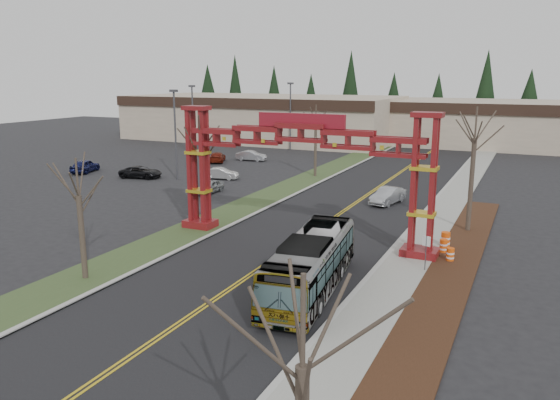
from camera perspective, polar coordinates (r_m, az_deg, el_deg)
The scene contains 33 objects.
ground at distance 22.92m, azimuth -16.61°, elevation -16.31°, with size 200.00×200.00×0.00m, color black.
road at distance 43.38m, azimuth 5.73°, elevation -1.82°, with size 12.00×110.00×0.02m, color black.
lane_line_left at distance 43.41m, azimuth 5.58°, elevation -1.79°, with size 0.12×100.00×0.01m, color gold.
lane_line_right at distance 43.34m, azimuth 5.88°, elevation -1.82°, with size 0.12×100.00×0.01m, color gold.
curb_right at distance 41.81m, azimuth 13.71°, elevation -2.60°, with size 0.30×110.00×0.15m, color #ACACA6.
sidewalk_right at distance 41.57m, azimuth 15.66°, elevation -2.81°, with size 2.60×110.00×0.14m, color gray.
landscape_strip at distance 27.18m, azimuth 15.65°, elevation -11.30°, with size 2.60×50.00×0.12m, color #321D10.
grass_median at distance 46.54m, azimuth -3.59°, elevation -0.73°, with size 4.00×110.00×0.08m, color #384A25.
curb_left at distance 45.69m, azimuth -1.55°, elevation -0.92°, with size 0.30×110.00×0.15m, color #ACACA6.
gateway_arch at distance 35.78m, azimuth 2.18°, elevation 4.86°, with size 18.20×1.60×8.90m.
retail_building_west at distance 97.31m, azimuth -1.72°, elevation 8.63°, with size 46.00×22.30×7.50m.
retail_building_east at distance 94.96m, azimuth 22.95°, elevation 7.37°, with size 38.00×20.30×7.00m.
conifer_treeline at distance 107.58m, azimuth 18.15°, elevation 9.86°, with size 116.10×5.60×13.00m.
transit_bus at distance 28.30m, azimuth 3.24°, elevation -6.70°, with size 2.52×10.77×3.00m, color #ADAFB5.
silver_sedan at distance 48.55m, azimuth 11.20°, elevation 0.44°, with size 1.52×4.37×1.44m, color #A5A8AD.
parked_car_near_a at distance 52.51m, azimuth -7.37°, elevation 1.40°, with size 1.46×3.63×1.24m, color #919698.
parked_car_near_b at distance 59.39m, azimuth -6.19°, elevation 2.77°, with size 1.31×3.75×1.24m, color silver.
parked_car_near_c at distance 61.70m, azimuth -14.35°, elevation 2.84°, with size 2.13×4.62×1.28m, color black.
parked_car_mid_a at distance 71.34m, azimuth -6.58°, elevation 4.47°, with size 1.81×4.45×1.29m, color maroon.
parked_car_mid_b at distance 67.12m, azimuth -19.71°, elevation 3.38°, with size 1.81×4.49×1.53m, color #161B4E.
parked_car_far_a at distance 72.16m, azimuth -3.02°, elevation 4.65°, with size 1.39×4.00×1.32m, color #B0B2B8.
bare_tree_median_near at distance 31.03m, azimuth -20.30°, elevation 0.40°, with size 3.07×3.07×6.75m.
bare_tree_median_mid at distance 39.98m, azimuth -8.22°, elevation 5.15°, with size 3.47×3.47×8.01m.
bare_tree_median_far at distance 60.02m, azimuth 3.76°, elevation 7.92°, with size 3.12×3.12×7.91m.
bare_tree_right_near at distance 11.49m, azimuth 2.36°, elevation -17.17°, with size 3.02×3.02×7.24m.
bare_tree_right_far at distance 40.40m, azimuth 19.68°, elevation 6.01°, with size 3.32×3.32×8.91m.
light_pole_near at distance 59.33m, azimuth -10.90°, elevation 7.38°, with size 0.83×0.41×9.55m.
light_pole_mid at distance 76.66m, azimuth -9.10°, elevation 8.71°, with size 0.84×0.42×9.71m.
light_pole_far at distance 82.59m, azimuth 1.09°, elevation 9.27°, with size 0.87×0.43×9.98m.
street_sign at distance 32.00m, azimuth 15.02°, elevation -4.70°, with size 0.47×0.20×2.15m.
barrel_south at distance 34.45m, azimuth 17.36°, elevation -5.52°, with size 0.48×0.48×0.89m.
barrel_mid at distance 35.94m, azimuth 16.70°, elevation -4.68°, with size 0.50×0.50×0.93m.
barrel_north at distance 36.98m, azimuth 16.90°, elevation -4.06°, with size 0.60×0.60×1.10m.
Camera 1 is at (13.81, -14.63, 10.97)m, focal length 35.00 mm.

